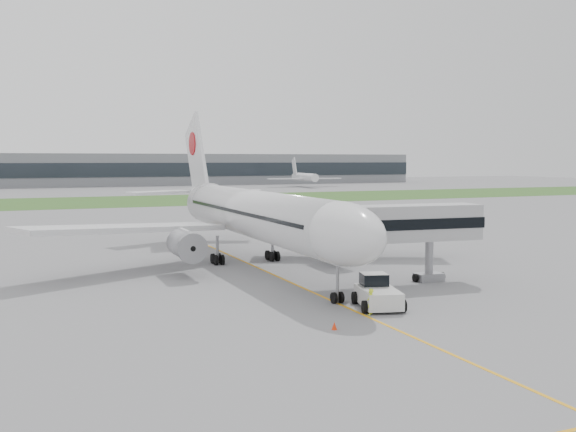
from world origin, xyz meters
name	(u,v)px	position (x,y,z in m)	size (l,w,h in m)	color
ground	(268,273)	(0.00, 0.00, 0.00)	(600.00, 600.00, 0.00)	gray
apron_markings	(288,281)	(0.00, -5.00, 0.00)	(70.00, 70.00, 0.04)	#EFA114
grass_strip	(109,201)	(0.00, 120.00, 0.01)	(600.00, 50.00, 0.02)	#3B5921
terminal_building	(75,170)	(0.00, 229.87, 7.00)	(320.00, 22.30, 14.00)	slate
airliner	(252,213)	(0.00, 4.87, 5.66)	(48.13, 53.95, 17.88)	silver
pushback_tug	(377,292)	(2.25, -17.25, 1.13)	(4.23, 5.32, 2.45)	silver
jet_bridge	(392,225)	(7.91, -10.33, 5.47)	(16.15, 4.62, 7.39)	#A1A1A3
safety_cone_left	(334,326)	(-3.79, -21.93, 0.26)	(0.38, 0.38, 0.52)	red
safety_cone_right	(380,304)	(2.31, -17.58, 0.29)	(0.42, 0.42, 0.58)	red
ground_crew_near	(370,302)	(0.48, -19.28, 0.96)	(0.70, 0.46, 1.93)	#E2FD2A
distant_aircraft_right	(305,187)	(88.03, 185.34, 0.00)	(31.30, 27.62, 11.97)	silver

